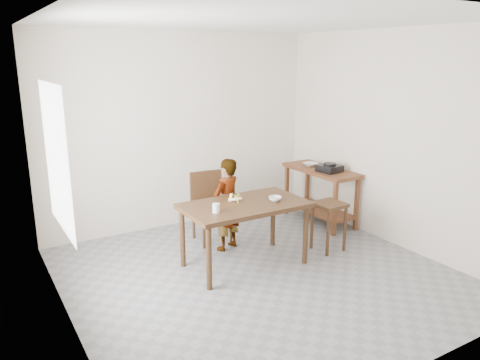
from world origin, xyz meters
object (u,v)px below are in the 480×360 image
dining_chair (212,208)px  child (227,205)px  dining_table (244,234)px  prep_counter (320,195)px  stool (328,226)px

dining_chair → child: bearing=-77.3°
dining_table → prep_counter: size_ratio=1.17×
dining_chair → prep_counter: bearing=0.8°
dining_table → child: (0.06, 0.52, 0.21)m
dining_table → stool: 1.14m
dining_chair → dining_table: bearing=-85.7°
dining_chair → stool: dining_chair is taller
stool → prep_counter: bearing=55.6°
child → stool: (1.07, -0.68, -0.27)m
dining_table → child: bearing=83.6°
dining_table → prep_counter: prep_counter is taller
dining_chair → stool: size_ratio=1.48×
child → prep_counter: bearing=164.8°
child → stool: size_ratio=1.89×
dining_table → dining_chair: dining_chair is taller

